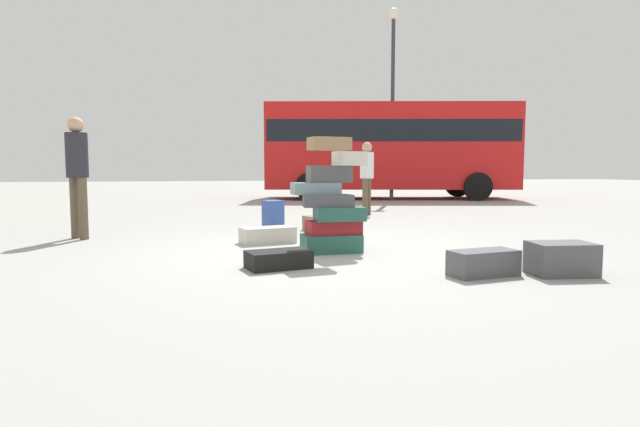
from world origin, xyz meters
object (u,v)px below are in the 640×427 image
(suitcase_charcoal_left_side, at_px, (483,263))
(person_tourist_with_camera, at_px, (367,172))
(suitcase_navy_upright_blue, at_px, (273,218))
(person_bearded_onlooker, at_px, (77,166))
(suitcase_tower, at_px, (331,206))
(suitcase_brown_right_side, at_px, (328,223))
(suitcase_black_behind_tower, at_px, (278,259))
(suitcase_cream_foreground_near, at_px, (268,235))
(parked_bus, at_px, (389,145))
(lamp_post, at_px, (393,76))
(suitcase_charcoal_white_trunk, at_px, (561,259))

(suitcase_charcoal_left_side, bearing_deg, person_tourist_with_camera, 72.75)
(suitcase_navy_upright_blue, height_order, person_bearded_onlooker, person_bearded_onlooker)
(suitcase_tower, relative_size, suitcase_brown_right_side, 1.77)
(suitcase_black_behind_tower, relative_size, suitcase_cream_foreground_near, 0.87)
(suitcase_charcoal_left_side, xyz_separation_m, person_bearded_onlooker, (-4.21, 3.68, 0.92))
(suitcase_navy_upright_blue, distance_m, suitcase_charcoal_left_side, 3.78)
(suitcase_navy_upright_blue, xyz_separation_m, suitcase_charcoal_left_side, (1.45, -3.49, -0.14))
(suitcase_navy_upright_blue, bearing_deg, suitcase_cream_foreground_near, -112.94)
(parked_bus, xyz_separation_m, lamp_post, (-0.31, -1.05, 2.12))
(person_tourist_with_camera, bearing_deg, suitcase_cream_foreground_near, 1.86)
(suitcase_brown_right_side, xyz_separation_m, suitcase_cream_foreground_near, (-1.18, -1.27, -0.01))
(suitcase_navy_upright_blue, height_order, lamp_post, lamp_post)
(suitcase_charcoal_white_trunk, bearing_deg, suitcase_black_behind_tower, 167.49)
(suitcase_charcoal_left_side, xyz_separation_m, person_tourist_with_camera, (1.05, 6.35, 0.83))
(person_bearded_onlooker, height_order, parked_bus, parked_bus)
(suitcase_charcoal_white_trunk, relative_size, suitcase_charcoal_left_side, 0.87)
(suitcase_cream_foreground_near, xyz_separation_m, person_tourist_with_camera, (2.71, 3.74, 0.84))
(person_tourist_with_camera, bearing_deg, suitcase_navy_upright_blue, -3.34)
(suitcase_charcoal_white_trunk, relative_size, suitcase_cream_foreground_near, 0.79)
(suitcase_cream_foreground_near, distance_m, person_tourist_with_camera, 4.69)
(suitcase_navy_upright_blue, distance_m, person_tourist_with_camera, 3.87)
(person_bearded_onlooker, bearing_deg, lamp_post, 92.28)
(suitcase_navy_upright_blue, relative_size, suitcase_charcoal_left_side, 0.81)
(suitcase_tower, xyz_separation_m, person_bearded_onlooker, (-3.20, 1.98, 0.48))
(suitcase_tower, relative_size, suitcase_black_behind_tower, 2.17)
(suitcase_brown_right_side, height_order, suitcase_charcoal_left_side, suitcase_charcoal_left_side)
(suitcase_navy_upright_blue, relative_size, suitcase_black_behind_tower, 0.84)
(suitcase_charcoal_white_trunk, height_order, parked_bus, parked_bus)
(suitcase_charcoal_white_trunk, height_order, suitcase_charcoal_left_side, suitcase_charcoal_white_trunk)
(suitcase_cream_foreground_near, distance_m, lamp_post, 10.79)
(suitcase_navy_upright_blue, bearing_deg, suitcase_brown_right_side, 12.50)
(suitcase_charcoal_white_trunk, height_order, suitcase_cream_foreground_near, suitcase_charcoal_white_trunk)
(suitcase_black_behind_tower, relative_size, person_bearded_onlooker, 0.36)
(suitcase_navy_upright_blue, height_order, suitcase_charcoal_white_trunk, suitcase_navy_upright_blue)
(suitcase_navy_upright_blue, relative_size, suitcase_cream_foreground_near, 0.73)
(person_tourist_with_camera, bearing_deg, suitcase_charcoal_left_side, 28.37)
(suitcase_tower, distance_m, person_tourist_with_camera, 5.11)
(suitcase_tower, xyz_separation_m, parked_bus, (4.92, 10.57, 1.27))
(suitcase_charcoal_left_side, distance_m, lamp_post, 12.39)
(suitcase_cream_foreground_near, bearing_deg, person_tourist_with_camera, 42.07)
(suitcase_tower, xyz_separation_m, suitcase_brown_right_side, (0.54, 2.19, -0.44))
(suitcase_tower, distance_m, person_bearded_onlooker, 3.79)
(suitcase_black_behind_tower, distance_m, suitcase_charcoal_left_side, 1.98)
(suitcase_tower, relative_size, suitcase_navy_upright_blue, 2.58)
(suitcase_black_behind_tower, bearing_deg, parked_bus, 52.43)
(suitcase_charcoal_white_trunk, distance_m, parked_bus, 12.91)
(person_bearded_onlooker, relative_size, lamp_post, 0.29)
(suitcase_black_behind_tower, relative_size, suitcase_brown_right_side, 0.81)
(suitcase_brown_right_side, relative_size, suitcase_charcoal_left_side, 1.19)
(suitcase_charcoal_white_trunk, xyz_separation_m, parked_bus, (3.17, 12.40, 1.68))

